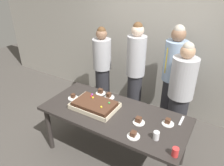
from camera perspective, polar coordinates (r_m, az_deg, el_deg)
The scene contains 17 objects.
ground_plane at distance 3.38m, azimuth 0.38°, elevation -18.67°, with size 12.00×12.00×0.00m, color #4C4742.
interior_back_panel at distance 3.91m, azimuth 12.80°, elevation 13.11°, with size 8.00×0.12×3.00m, color #9E998E.
party_table at distance 2.92m, azimuth 0.42°, elevation -9.35°, with size 1.97×0.87×0.77m.
sheet_cake at distance 2.95m, azimuth -4.66°, elevation -5.86°, with size 0.62×0.42×0.11m.
plated_slice_near_left at distance 2.76m, azimuth 14.74°, elevation -10.16°, with size 0.15×0.15×0.07m.
plated_slice_near_right at distance 2.51m, azimuth 5.75°, elevation -13.70°, with size 0.15×0.15×0.06m.
plated_slice_far_left at distance 3.17m, azimuth -0.78°, elevation -3.54°, with size 0.15×0.15×0.08m.
plated_slice_far_right at distance 2.71m, azimuth 7.15°, elevation -10.04°, with size 0.15×0.15×0.07m.
plated_slice_center_front at distance 3.28m, azimuth -3.08°, elevation -2.43°, with size 0.15×0.15×0.08m.
plated_slice_center_back at distance 3.21m, azimuth -10.39°, elevation -3.75°, with size 0.15×0.15×0.07m.
drink_cup_nearest at distance 2.36m, azimuth 16.60°, elevation -17.32°, with size 0.07×0.07×0.10m, color red.
drink_cup_middle at distance 2.49m, azimuth 11.78°, elevation -13.63°, with size 0.07×0.07×0.10m, color white.
cake_server_utensil at distance 2.86m, azimuth 18.13°, elevation -9.58°, with size 0.03×0.20×0.01m, color silver.
person_serving_front at distance 3.57m, azimuth 6.25°, elevation 2.58°, with size 0.31×0.31×1.78m.
person_green_shirt_behind at distance 3.26m, azimuth 17.81°, elevation -3.12°, with size 0.36×0.36×1.64m.
person_striped_tie_right at distance 3.99m, azimuth -2.63°, elevation 3.94°, with size 0.33×0.33×1.61m.
person_far_right_suit at distance 3.61m, azimuth 15.90°, elevation 1.66°, with size 0.35×0.35×1.76m.
Camera 1 is at (1.18, -2.00, 2.45)m, focal length 34.10 mm.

